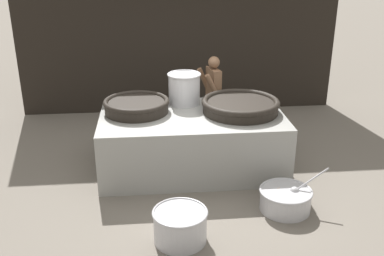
# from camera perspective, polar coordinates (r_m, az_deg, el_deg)

# --- Properties ---
(ground_plane) EXTENTS (60.00, 60.00, 0.00)m
(ground_plane) POSITION_cam_1_polar(r_m,az_deg,el_deg) (7.23, 0.00, -4.99)
(ground_plane) COLOR slate
(back_wall) EXTENTS (6.55, 0.24, 3.93)m
(back_wall) POSITION_cam_1_polar(r_m,az_deg,el_deg) (9.38, -1.72, 13.95)
(back_wall) COLOR black
(back_wall) RESTS_ON ground_plane
(hearth_platform) EXTENTS (2.81, 1.61, 0.90)m
(hearth_platform) POSITION_cam_1_polar(r_m,az_deg,el_deg) (7.04, 0.00, -1.71)
(hearth_platform) COLOR gray
(hearth_platform) RESTS_ON ground_plane
(giant_wok_near) EXTENTS (1.02, 1.02, 0.21)m
(giant_wok_near) POSITION_cam_1_polar(r_m,az_deg,el_deg) (6.98, -7.06, 2.89)
(giant_wok_near) COLOR black
(giant_wok_near) RESTS_ON hearth_platform
(giant_wok_far) EXTENTS (1.21, 1.21, 0.21)m
(giant_wok_far) POSITION_cam_1_polar(r_m,az_deg,el_deg) (6.97, 6.17, 2.90)
(giant_wok_far) COLOR black
(giant_wok_far) RESTS_ON hearth_platform
(stock_pot) EXTENTS (0.54, 0.54, 0.51)m
(stock_pot) POSITION_cam_1_polar(r_m,az_deg,el_deg) (7.27, -1.00, 5.10)
(stock_pot) COLOR silver
(stock_pot) RESTS_ON hearth_platform
(cook) EXTENTS (0.41, 0.59, 1.51)m
(cook) POSITION_cam_1_polar(r_m,az_deg,el_deg) (8.12, 2.67, 4.30)
(cook) COLOR brown
(cook) RESTS_ON ground_plane
(prep_bowl_vegetables) EXTENTS (0.92, 0.71, 0.59)m
(prep_bowl_vegetables) POSITION_cam_1_polar(r_m,az_deg,el_deg) (6.19, 11.79, -8.76)
(prep_bowl_vegetables) COLOR #B7B7BC
(prep_bowl_vegetables) RESTS_ON ground_plane
(prep_bowl_meat) EXTENTS (0.67, 0.67, 0.41)m
(prep_bowl_meat) POSITION_cam_1_polar(r_m,az_deg,el_deg) (5.46, -1.52, -12.15)
(prep_bowl_meat) COLOR #B7B7BC
(prep_bowl_meat) RESTS_ON ground_plane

